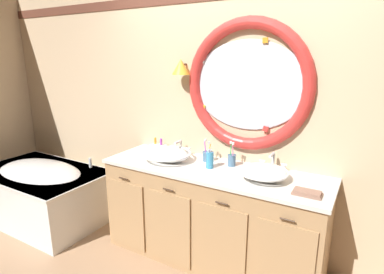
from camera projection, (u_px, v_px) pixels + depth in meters
The scene contains 13 objects.
ground_plane at pixel (195, 272), 2.72m from camera, with size 14.00×14.00×0.00m, color tan.
back_wall_assembly at pixel (229, 111), 2.86m from camera, with size 6.40×0.26×2.60m.
vanity_counter at pixel (211, 215), 2.80m from camera, with size 1.98×0.64×0.88m.
bathtub at pixel (42, 189), 3.55m from camera, with size 1.48×0.90×0.68m.
sink_basin_left at pixel (166, 154), 2.88m from camera, with size 0.46×0.46×0.13m.
sink_basin_right at pixel (264, 172), 2.43m from camera, with size 0.39×0.39×0.12m.
faucet_set_left at pixel (180, 148), 3.08m from camera, with size 0.22×0.13×0.14m.
faucet_set_right at pixel (273, 163), 2.64m from camera, with size 0.24×0.13×0.16m.
toothbrush_holder_left at pixel (207, 156), 2.86m from camera, with size 0.09×0.09×0.21m.
toothbrush_holder_right at pixel (232, 159), 2.73m from camera, with size 0.08×0.08×0.22m.
soap_dispenser at pixel (210, 159), 2.68m from camera, with size 0.07×0.07×0.17m.
folded_hand_towel at pixel (307, 193), 2.17m from camera, with size 0.20×0.11×0.03m.
toiletry_basket at pixel (158, 146), 3.21m from camera, with size 0.16×0.09×0.12m.
Camera 1 is at (1.15, -2.03, 1.82)m, focal length 29.37 mm.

